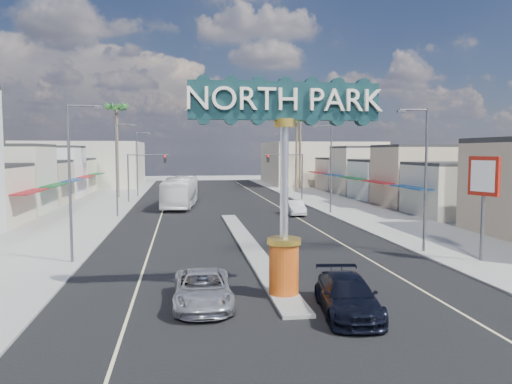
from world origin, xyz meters
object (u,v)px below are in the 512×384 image
object	(u,v)px
city_bus	(180,192)
streetlight_r_mid	(329,164)
streetlight_r_far	(285,160)
palm_right_mid	(297,123)
palm_right_far	(300,114)
bank_pylon_sign	(484,182)
streetlight_l_near	(73,175)
traffic_signal_right	(289,167)
palm_left_far	(116,113)
traffic_signal_left	(143,168)
streetlight_l_mid	(118,165)
gateway_sign	(284,162)
suv_left	(203,289)
car_parked_right	(295,208)
suv_right	(348,296)
streetlight_l_far	(138,160)
streetlight_r_near	(423,172)

from	to	relation	value
city_bus	streetlight_r_mid	bearing A→B (deg)	-22.06
streetlight_r_far	palm_right_mid	bearing A→B (deg)	57.31
streetlight_r_mid	palm_right_far	size ratio (longest dim) A/B	0.64
bank_pylon_sign	palm_right_mid	bearing A→B (deg)	66.48
streetlight_l_near	palm_right_far	size ratio (longest dim) A/B	0.64
streetlight_r_mid	traffic_signal_right	bearing A→B (deg)	95.10
streetlight_l_near	palm_left_far	world-z (taller)	palm_left_far
traffic_signal_left	streetlight_l_mid	xyz separation A→B (m)	(-1.25, -13.99, 0.79)
traffic_signal_right	streetlight_l_mid	world-z (taller)	streetlight_l_mid
gateway_sign	traffic_signal_right	bearing A→B (deg)	77.67
suv_left	car_parked_right	size ratio (longest dim) A/B	1.16
traffic_signal_left	streetlight_r_mid	size ratio (longest dim) A/B	0.67
gateway_sign	traffic_signal_left	bearing A→B (deg)	102.33
palm_right_mid	car_parked_right	size ratio (longest dim) A/B	2.76
gateway_sign	bank_pylon_sign	world-z (taller)	gateway_sign
streetlight_l_mid	traffic_signal_right	bearing A→B (deg)	35.50
suv_right	suv_left	bearing A→B (deg)	167.49
streetlight_l_near	suv_right	world-z (taller)	streetlight_l_near
palm_right_far	city_bus	world-z (taller)	palm_right_far
streetlight_r_far	streetlight_l_far	bearing A→B (deg)	180.00
streetlight_r_far	city_bus	bearing A→B (deg)	-137.49
streetlight_r_far	palm_right_far	bearing A→B (deg)	65.45
streetlight_l_far	city_bus	size ratio (longest dim) A/B	0.73
suv_right	car_parked_right	xyz separation A→B (m)	(4.78, 30.07, -0.02)
palm_right_mid	suv_left	size ratio (longest dim) A/B	2.37
palm_left_far	suv_right	bearing A→B (deg)	-73.51
palm_right_mid	suv_right	bearing A→B (deg)	-100.98
traffic_signal_right	streetlight_r_far	world-z (taller)	streetlight_r_far
traffic_signal_right	palm_right_far	bearing A→B (deg)	72.10
streetlight_l_far	palm_right_mid	world-z (taller)	palm_right_mid
traffic_signal_right	city_bus	world-z (taller)	traffic_signal_right
gateway_sign	traffic_signal_left	distance (m)	43.04
streetlight_r_near	suv_right	size ratio (longest dim) A/B	1.75
streetlight_r_near	car_parked_right	bearing A→B (deg)	100.67
suv_left	gateway_sign	bearing A→B (deg)	12.33
traffic_signal_left	traffic_signal_right	world-z (taller)	same
palm_right_far	gateway_sign	bearing A→B (deg)	-104.03
car_parked_right	streetlight_l_near	bearing A→B (deg)	-128.93
traffic_signal_left	suv_left	bearing A→B (deg)	-82.52
streetlight_l_far	streetlight_l_near	bearing A→B (deg)	-90.00
gateway_sign	traffic_signal_right	world-z (taller)	gateway_sign
streetlight_l_mid	streetlight_r_near	world-z (taller)	same
suv_left	streetlight_l_far	bearing A→B (deg)	98.47
traffic_signal_left	streetlight_r_far	xyz separation A→B (m)	(19.62, 8.01, 0.79)
streetlight_r_far	city_bus	size ratio (longest dim) A/B	0.73
traffic_signal_left	streetlight_r_mid	world-z (taller)	streetlight_r_mid
suv_right	bank_pylon_sign	size ratio (longest dim) A/B	0.86
streetlight_l_far	streetlight_r_near	world-z (taller)	same
traffic_signal_left	palm_left_far	bearing A→B (deg)	122.43
streetlight_l_near	bank_pylon_sign	size ratio (longest dim) A/B	1.51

